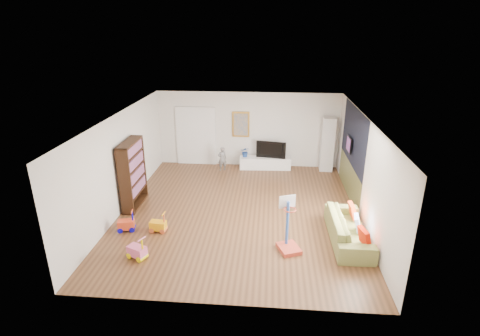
# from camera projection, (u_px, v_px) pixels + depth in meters

# --- Properties ---
(floor) EXTENTS (6.50, 7.50, 0.00)m
(floor) POSITION_uv_depth(u_px,v_px,m) (239.00, 211.00, 10.48)
(floor) COLOR brown
(floor) RESTS_ON ground
(ceiling) EXTENTS (6.50, 7.50, 0.00)m
(ceiling) POSITION_uv_depth(u_px,v_px,m) (239.00, 117.00, 9.51)
(ceiling) COLOR white
(ceiling) RESTS_ON ground
(wall_back) EXTENTS (6.50, 0.00, 2.70)m
(wall_back) POSITION_uv_depth(u_px,v_px,m) (248.00, 130.00, 13.48)
(wall_back) COLOR silver
(wall_back) RESTS_ON ground
(wall_front) EXTENTS (6.50, 0.00, 2.70)m
(wall_front) POSITION_uv_depth(u_px,v_px,m) (220.00, 242.00, 6.50)
(wall_front) COLOR white
(wall_front) RESTS_ON ground
(wall_left) EXTENTS (0.00, 7.50, 2.70)m
(wall_left) POSITION_uv_depth(u_px,v_px,m) (121.00, 163.00, 10.25)
(wall_left) COLOR silver
(wall_left) RESTS_ON ground
(wall_right) EXTENTS (0.00, 7.50, 2.70)m
(wall_right) POSITION_uv_depth(u_px,v_px,m) (363.00, 170.00, 9.74)
(wall_right) COLOR silver
(wall_right) RESTS_ON ground
(navy_accent) EXTENTS (0.01, 3.20, 1.70)m
(navy_accent) POSITION_uv_depth(u_px,v_px,m) (354.00, 137.00, 10.86)
(navy_accent) COLOR black
(navy_accent) RESTS_ON wall_right
(olive_wainscot) EXTENTS (0.01, 3.20, 1.00)m
(olive_wainscot) POSITION_uv_depth(u_px,v_px,m) (349.00, 179.00, 11.34)
(olive_wainscot) COLOR brown
(olive_wainscot) RESTS_ON wall_right
(doorway) EXTENTS (1.45, 0.06, 2.10)m
(doorway) POSITION_uv_depth(u_px,v_px,m) (196.00, 137.00, 13.70)
(doorway) COLOR white
(doorway) RESTS_ON ground
(painting_back) EXTENTS (0.62, 0.06, 0.92)m
(painting_back) POSITION_uv_depth(u_px,v_px,m) (241.00, 124.00, 13.39)
(painting_back) COLOR gold
(painting_back) RESTS_ON wall_back
(artwork_right) EXTENTS (0.04, 0.56, 0.46)m
(artwork_right) POSITION_uv_depth(u_px,v_px,m) (349.00, 144.00, 11.16)
(artwork_right) COLOR #7F3F8C
(artwork_right) RESTS_ON wall_right
(media_console) EXTENTS (1.84, 0.55, 0.43)m
(media_console) POSITION_uv_depth(u_px,v_px,m) (265.00, 163.00, 13.54)
(media_console) COLOR white
(media_console) RESTS_ON ground
(tall_cabinet) EXTENTS (0.47, 0.47, 1.92)m
(tall_cabinet) POSITION_uv_depth(u_px,v_px,m) (327.00, 144.00, 13.13)
(tall_cabinet) COLOR silver
(tall_cabinet) RESTS_ON ground
(bookshelf) EXTENTS (0.36, 1.31, 1.91)m
(bookshelf) POSITION_uv_depth(u_px,v_px,m) (133.00, 174.00, 10.52)
(bookshelf) COLOR black
(bookshelf) RESTS_ON ground
(sofa) EXTENTS (0.88, 2.18, 0.63)m
(sofa) POSITION_uv_depth(u_px,v_px,m) (349.00, 229.00, 8.97)
(sofa) COLOR olive
(sofa) RESTS_ON ground
(basketball_hoop) EXTENTS (0.62, 0.68, 1.32)m
(basketball_hoop) POSITION_uv_depth(u_px,v_px,m) (290.00, 225.00, 8.43)
(basketball_hoop) COLOR #BF3E2B
(basketball_hoop) RESTS_ON ground
(ride_on_yellow) EXTENTS (0.42, 0.28, 0.53)m
(ride_on_yellow) POSITION_uv_depth(u_px,v_px,m) (158.00, 222.00, 9.37)
(ride_on_yellow) COLOR #F5A20C
(ride_on_yellow) RESTS_ON ground
(ride_on_orange) EXTENTS (0.45, 0.33, 0.54)m
(ride_on_orange) POSITION_uv_depth(u_px,v_px,m) (126.00, 221.00, 9.41)
(ride_on_orange) COLOR red
(ride_on_orange) RESTS_ON ground
(ride_on_pink) EXTENTS (0.48, 0.41, 0.55)m
(ride_on_pink) POSITION_uv_depth(u_px,v_px,m) (137.00, 247.00, 8.29)
(ride_on_pink) COLOR #DE5F90
(ride_on_pink) RESTS_ON ground
(child) EXTENTS (0.37, 0.31, 0.87)m
(child) POSITION_uv_depth(u_px,v_px,m) (222.00, 159.00, 13.29)
(child) COLOR slate
(child) RESTS_ON ground
(tv) EXTENTS (1.07, 0.31, 0.61)m
(tv) POSITION_uv_depth(u_px,v_px,m) (271.00, 149.00, 13.39)
(tv) COLOR black
(tv) RESTS_ON media_console
(vase_plant) EXTENTS (0.36, 0.32, 0.37)m
(vase_plant) POSITION_uv_depth(u_px,v_px,m) (245.00, 152.00, 13.45)
(vase_plant) COLOR navy
(vase_plant) RESTS_ON media_console
(pillow_left) EXTENTS (0.20, 0.41, 0.40)m
(pillow_left) POSITION_uv_depth(u_px,v_px,m) (364.00, 237.00, 8.28)
(pillow_left) COLOR #BE1905
(pillow_left) RESTS_ON sofa
(pillow_center) EXTENTS (0.15, 0.38, 0.37)m
(pillow_center) POSITION_uv_depth(u_px,v_px,m) (357.00, 223.00, 8.85)
(pillow_center) COLOR white
(pillow_center) RESTS_ON sofa
(pillow_right) EXTENTS (0.12, 0.39, 0.38)m
(pillow_right) POSITION_uv_depth(u_px,v_px,m) (352.00, 210.00, 9.45)
(pillow_right) COLOR red
(pillow_right) RESTS_ON sofa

